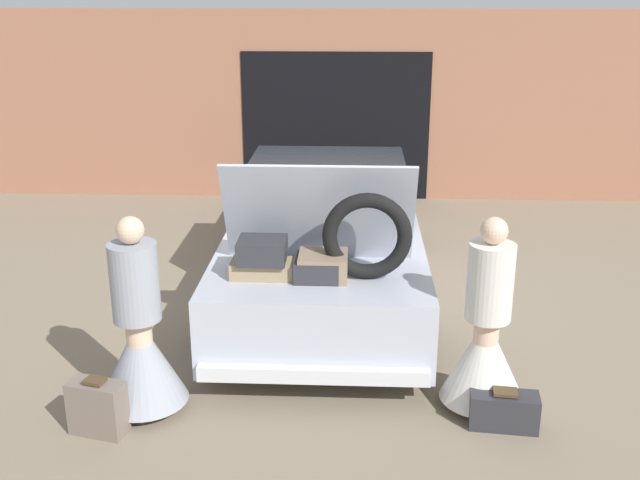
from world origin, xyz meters
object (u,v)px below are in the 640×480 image
object	(u,v)px
suitcase_beside_left_person	(98,408)
car	(326,234)
person_left	(140,344)
person_right	(485,343)
suitcase_beside_right_person	(504,410)

from	to	relation	value
suitcase_beside_left_person	car	bearing A→B (deg)	61.53
person_left	person_right	bearing A→B (deg)	97.76
person_right	suitcase_beside_left_person	world-z (taller)	person_right
person_left	suitcase_beside_right_person	size ratio (longest dim) A/B	2.98
suitcase_beside_right_person	car	bearing A→B (deg)	118.31
suitcase_beside_left_person	person_left	bearing A→B (deg)	55.70
car	suitcase_beside_right_person	distance (m)	3.03
person_left	suitcase_beside_left_person	bearing A→B (deg)	-29.76
person_right	suitcase_beside_left_person	size ratio (longest dim) A/B	3.48
person_right	suitcase_beside_left_person	bearing A→B (deg)	104.67
person_left	person_right	distance (m)	2.61
suitcase_beside_left_person	suitcase_beside_right_person	bearing A→B (deg)	4.11
person_left	person_right	size ratio (longest dim) A/B	1.01
person_left	suitcase_beside_right_person	world-z (taller)	person_left
person_left	suitcase_beside_left_person	size ratio (longest dim) A/B	3.51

